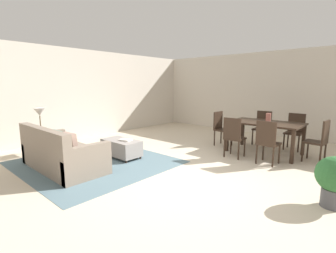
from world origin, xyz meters
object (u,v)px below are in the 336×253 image
at_px(ottoman_table, 121,147).
at_px(table_lamp, 40,113).
at_px(dining_chair_head_west, 221,126).
at_px(dining_table, 265,126).
at_px(dining_chair_far_left, 263,126).
at_px(dining_chair_near_right, 267,140).
at_px(side_table, 42,136).
at_px(dining_chair_head_east, 320,139).
at_px(dining_chair_far_right, 295,129).
at_px(dining_chair_near_left, 234,135).
at_px(book_on_ottoman, 126,140).
at_px(couch, 61,154).
at_px(potted_plant, 335,178).
at_px(vase_centerpiece, 268,118).

relative_size(ottoman_table, table_lamp, 1.78).
bearing_deg(dining_chair_head_west, dining_table, -0.23).
bearing_deg(table_lamp, dining_chair_far_left, 53.21).
bearing_deg(dining_chair_near_right, side_table, -145.87).
relative_size(dining_chair_near_right, dining_chair_head_east, 1.00).
height_order(dining_table, dining_chair_head_east, dining_chair_head_east).
relative_size(dining_chair_near_right, dining_chair_far_right, 1.00).
bearing_deg(dining_chair_head_west, dining_chair_head_east, 0.36).
relative_size(dining_table, dining_chair_head_west, 1.78).
height_order(dining_chair_near_left, book_on_ottoman, dining_chair_near_left).
relative_size(couch, table_lamp, 3.70).
relative_size(dining_chair_near_left, dining_chair_head_west, 1.00).
relative_size(dining_chair_head_west, potted_plant, 1.30).
height_order(dining_chair_head_east, potted_plant, dining_chair_head_east).
xyz_separation_m(ottoman_table, side_table, (-1.51, -1.14, 0.23)).
bearing_deg(ottoman_table, dining_chair_far_right, 51.34).
height_order(dining_table, dining_chair_near_left, dining_chair_near_left).
distance_m(side_table, potted_plant, 5.74).
bearing_deg(vase_centerpiece, potted_plant, -51.51).
bearing_deg(ottoman_table, side_table, -143.04).
bearing_deg(dining_chair_near_left, table_lamp, -140.50).
bearing_deg(dining_chair_head_east, ottoman_table, -143.32).
relative_size(dining_chair_far_left, dining_chair_head_west, 1.00).
bearing_deg(side_table, couch, -6.01).
relative_size(dining_chair_near_left, dining_chair_head_east, 1.00).
distance_m(dining_table, dining_chair_near_left, 0.95).
xyz_separation_m(dining_table, dining_chair_near_right, (0.38, -0.85, -0.15)).
distance_m(dining_chair_near_left, book_on_ottoman, 2.43).
height_order(vase_centerpiece, book_on_ottoman, vase_centerpiece).
bearing_deg(book_on_ottoman, table_lamp, -144.40).
bearing_deg(dining_table, dining_chair_head_west, 179.77).
distance_m(ottoman_table, potted_plant, 4.03).
bearing_deg(dining_chair_near_left, book_on_ottoman, -137.27).
height_order(dining_chair_far_right, vase_centerpiece, vase_centerpiece).
height_order(couch, dining_table, couch).
height_order(dining_table, dining_chair_head_west, dining_chair_head_west).
relative_size(dining_chair_far_right, book_on_ottoman, 3.54).
bearing_deg(vase_centerpiece, table_lamp, -136.03).
bearing_deg(dining_chair_near_left, dining_chair_head_west, 133.54).
bearing_deg(book_on_ottoman, dining_table, 49.21).
xyz_separation_m(ottoman_table, book_on_ottoman, (0.12, 0.03, 0.19)).
height_order(dining_table, book_on_ottoman, dining_table).
xyz_separation_m(vase_centerpiece, potted_plant, (1.66, -2.09, -0.45)).
bearing_deg(table_lamp, dining_chair_head_west, 54.70).
bearing_deg(ottoman_table, couch, -100.69).
distance_m(ottoman_table, dining_table, 3.44).
xyz_separation_m(ottoman_table, dining_chair_far_right, (2.73, 3.41, 0.29)).
bearing_deg(dining_table, dining_chair_near_left, -113.69).
relative_size(ottoman_table, dining_chair_head_east, 1.02).
height_order(side_table, dining_chair_far_right, dining_chair_far_right).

